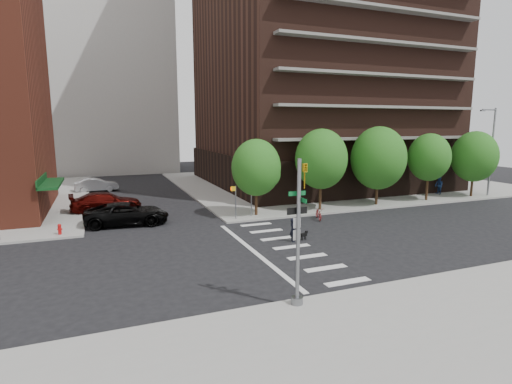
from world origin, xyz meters
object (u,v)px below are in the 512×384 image
Objects in this scene: traffic_signal at (299,244)px; parked_car_black at (127,214)px; parked_car_silver at (96,185)px; dog_walker at (293,230)px; parked_car_maroon at (106,202)px; scooter at (319,213)px; fire_hydrant at (60,229)px; pedestrian_far at (439,185)px.

traffic_signal reaches higher than parked_car_black.
parked_car_silver is 28.22m from dog_walker.
parked_car_maroon is 17.77m from dog_walker.
parked_car_black is 3.99× the size of dog_walker.
traffic_signal is 9.65m from dog_walker.
parked_car_maroon is 3.14× the size of scooter.
traffic_signal reaches higher than scooter.
traffic_signal is 8.20× the size of fire_hydrant.
traffic_signal is 3.13× the size of pedestrian_far.
dog_walker is (9.62, -8.46, -0.08)m from parked_car_black.
pedestrian_far reaches higher than parked_car_silver.
parked_car_black is 5.68m from parked_car_maroon.
parked_car_black reaches higher than dog_walker.
parked_car_black is at bearing -175.85° from scooter.
parked_car_silver is (-7.73, 34.18, -1.93)m from traffic_signal.
parked_car_silver reaches higher than scooter.
parked_car_maroon is at bearing 168.28° from scooter.
parked_car_maroon is at bearing 179.68° from parked_car_silver.
parked_car_maroon is at bearing 19.05° from parked_car_black.
traffic_signal is 1.29× the size of parked_car_silver.
fire_hydrant is 0.48× the size of dog_walker.
parked_car_maroon reaches higher than parked_car_silver.
fire_hydrant is 15.63m from dog_walker.
parked_car_silver is at bearing 102.75° from traffic_signal.
dog_walker is (11.79, -25.64, -0.00)m from parked_car_silver.
parked_car_maroon is (3.10, 7.21, 0.30)m from fire_hydrant.
fire_hydrant is (-10.03, 15.29, -2.15)m from traffic_signal.
fire_hydrant is at bearing -167.36° from scooter.
traffic_signal is at bearing 158.38° from dog_walker.
parked_car_silver is (-2.16, 17.18, -0.08)m from parked_car_black.
parked_car_black reaches higher than scooter.
scooter is (14.29, -3.78, -0.36)m from parked_car_black.
dog_walker reaches higher than scooter.
dog_walker reaches higher than fire_hydrant.
pedestrian_far is at bearing 4.34° from fire_hydrant.
fire_hydrant is at bearing 68.17° from dog_walker.
scooter is (18.75, -2.08, -0.06)m from fire_hydrant.
parked_car_black is at bearing 108.14° from traffic_signal.
parked_car_maroon is 11.70m from parked_car_silver.
pedestrian_far is (17.41, 4.83, 0.62)m from scooter.
fire_hydrant is 0.38× the size of pedestrian_far.
parked_car_maroon reaches higher than scooter.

